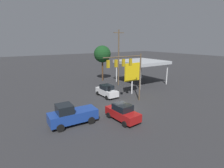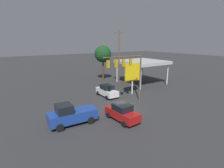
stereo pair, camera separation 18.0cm
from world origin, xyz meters
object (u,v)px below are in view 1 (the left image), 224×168
(price_sign, at_px, (132,73))
(sedan_waiting, at_px, (123,112))
(utility_pole, at_px, (119,57))
(pickup_parked, at_px, (72,115))
(street_tree, at_px, (102,54))
(traffic_signal_assembly, at_px, (127,67))
(sedan_far, at_px, (107,91))

(price_sign, distance_m, sedan_waiting, 11.01)
(utility_pole, bearing_deg, pickup_parked, 38.56)
(street_tree, bearing_deg, utility_pole, 95.43)
(price_sign, bearing_deg, pickup_parked, 22.31)
(traffic_signal_assembly, height_order, street_tree, street_tree)
(pickup_parked, height_order, street_tree, street_tree)
(street_tree, bearing_deg, price_sign, 84.80)
(sedan_waiting, distance_m, pickup_parked, 5.67)
(traffic_signal_assembly, xyz_separation_m, pickup_parked, (8.99, 1.96, -4.25))
(street_tree, bearing_deg, sedan_far, 62.78)
(traffic_signal_assembly, xyz_separation_m, utility_pole, (-5.43, -9.53, 0.44))
(utility_pole, bearing_deg, street_tree, -84.57)
(traffic_signal_assembly, distance_m, street_tree, 15.84)
(street_tree, bearing_deg, traffic_signal_assembly, 71.95)
(sedan_far, xyz_separation_m, street_tree, (-5.51, -10.70, 5.05))
(price_sign, bearing_deg, street_tree, -95.20)
(price_sign, relative_size, sedan_waiting, 1.18)
(pickup_parked, xyz_separation_m, street_tree, (-13.90, -17.01, 4.89))
(sedan_waiting, distance_m, street_tree, 21.70)
(price_sign, relative_size, sedan_far, 1.20)
(sedan_waiting, bearing_deg, pickup_parked, -116.75)
(traffic_signal_assembly, bearing_deg, sedan_far, -82.13)
(traffic_signal_assembly, relative_size, pickup_parked, 1.35)
(utility_pole, distance_m, sedan_far, 9.31)
(utility_pole, bearing_deg, price_sign, 75.65)
(sedan_waiting, xyz_separation_m, street_tree, (-8.68, -19.23, 5.05))
(traffic_signal_assembly, xyz_separation_m, price_sign, (-3.84, -3.30, -1.70))
(sedan_far, distance_m, street_tree, 13.05)
(traffic_signal_assembly, relative_size, utility_pole, 0.64)
(traffic_signal_assembly, relative_size, sedan_far, 1.61)
(sedan_waiting, xyz_separation_m, pickup_parked, (5.22, -2.22, 0.16))
(utility_pole, distance_m, price_sign, 6.78)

